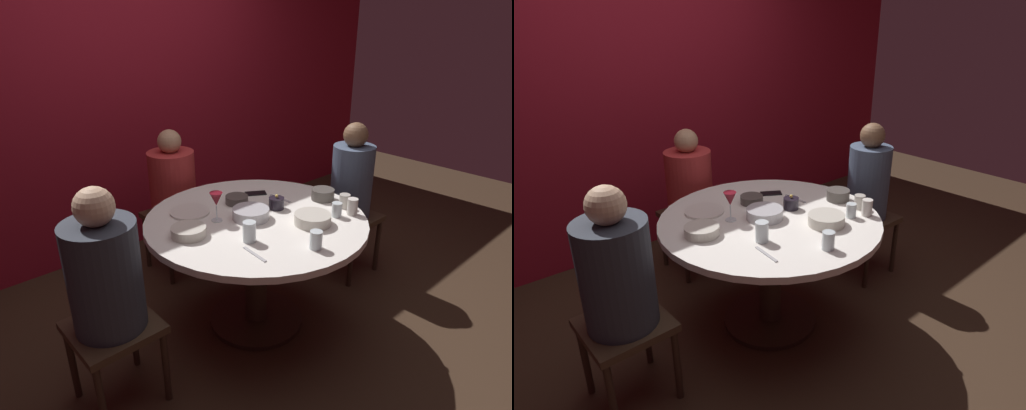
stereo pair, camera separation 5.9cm
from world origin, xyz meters
TOP-DOWN VIEW (x-y plane):
  - ground_plane at (0.00, 0.00)m, footprint 8.00×8.00m
  - back_wall at (0.00, 1.57)m, footprint 6.00×0.10m
  - dining_table at (0.00, 0.00)m, footprint 1.32×1.32m
  - seated_diner_left at (-0.94, 0.00)m, footprint 0.40×0.40m
  - seated_diner_back at (0.00, 0.91)m, footprint 0.40×0.40m
  - seated_diner_right at (0.95, 0.00)m, footprint 0.40×0.40m
  - candle_holder at (0.18, 0.01)m, footprint 0.10×0.10m
  - wine_glass at (-0.20, 0.12)m, footprint 0.08×0.08m
  - dinner_plate at (-0.25, 0.32)m, footprint 0.24×0.24m
  - cell_phone at (0.25, 0.28)m, footprint 0.16×0.13m
  - bowl_serving_large at (-0.03, 0.01)m, footprint 0.22×0.22m
  - bowl_salad_center at (0.06, 0.24)m, footprint 0.15×0.15m
  - bowl_small_white at (-0.43, 0.07)m, footprint 0.19×0.19m
  - bowl_sauce_side at (0.51, -0.09)m, footprint 0.15×0.15m
  - bowl_rice_portion at (0.18, -0.28)m, footprint 0.21×0.21m
  - cup_near_candle at (-0.23, -0.20)m, footprint 0.07×0.07m
  - cup_by_left_diner at (-0.03, -0.49)m, footprint 0.07×0.07m
  - cup_by_right_diner at (0.50, -0.26)m, footprint 0.07×0.07m
  - cup_center_front at (0.46, -0.36)m, footprint 0.06×0.06m
  - cup_far_edge at (0.36, -0.31)m, footprint 0.06×0.06m
  - fork_near_plate at (0.31, 0.10)m, footprint 0.02×0.18m
  - knife_near_plate at (-0.31, -0.32)m, footprint 0.03×0.18m

SIDE VIEW (x-z plane):
  - ground_plane at x=0.00m, z-range 0.00..0.00m
  - dining_table at x=0.00m, z-range 0.22..0.96m
  - seated_diner_back at x=0.00m, z-range 0.14..1.25m
  - seated_diner_right at x=0.95m, z-range 0.13..1.30m
  - seated_diner_left at x=-0.94m, z-range 0.14..1.32m
  - fork_near_plate at x=0.31m, z-range 0.75..0.75m
  - knife_near_plate at x=-0.31m, z-range 0.75..0.75m
  - cell_phone at x=0.25m, z-range 0.75..0.75m
  - dinner_plate at x=-0.25m, z-range 0.75..0.76m
  - bowl_salad_center at x=0.06m, z-range 0.75..0.80m
  - bowl_small_white at x=-0.43m, z-range 0.75..0.80m
  - bowl_rice_portion at x=0.18m, z-range 0.75..0.81m
  - bowl_serving_large at x=-0.03m, z-range 0.75..0.81m
  - bowl_sauce_side at x=0.51m, z-range 0.75..0.82m
  - candle_holder at x=0.18m, z-range 0.73..0.83m
  - cup_far_edge at x=0.36m, z-range 0.75..0.83m
  - cup_by_right_diner at x=0.50m, z-range 0.75..0.83m
  - cup_by_left_diner at x=-0.03m, z-range 0.75..0.84m
  - cup_center_front at x=0.46m, z-range 0.75..0.85m
  - cup_near_candle at x=-0.23m, z-range 0.75..0.86m
  - wine_glass at x=-0.20m, z-range 0.79..0.96m
  - back_wall at x=0.00m, z-range 0.00..2.60m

